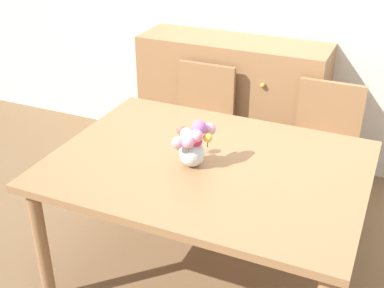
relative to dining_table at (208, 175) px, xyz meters
The scene contains 6 objects.
ground_plane 0.68m from the dining_table, ahead, with size 12.00×12.00×0.00m, color brown.
dining_table is the anchor object (origin of this frame).
chair_left 1.04m from the dining_table, 115.04° to the left, with size 0.42×0.42×0.90m.
chair_right 1.04m from the dining_table, 64.96° to the left, with size 0.42×0.42×0.90m.
dresser 1.39m from the dining_table, 104.45° to the left, with size 1.40×0.47×1.00m.
flower_vase 0.22m from the dining_table, 131.51° to the right, with size 0.20×0.21×0.24m.
Camera 1 is at (0.82, -2.07, 2.04)m, focal length 47.20 mm.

